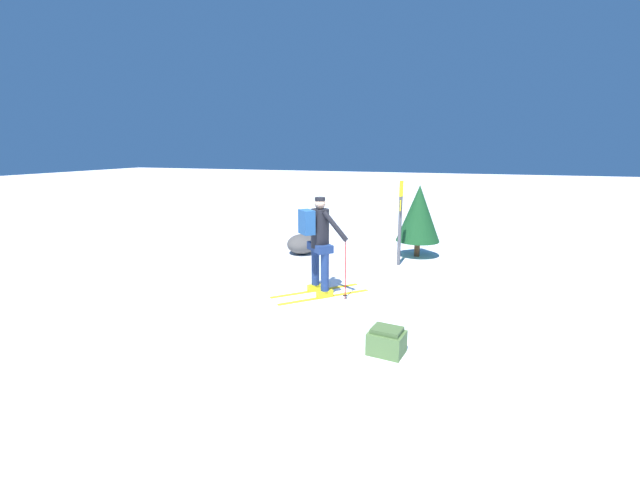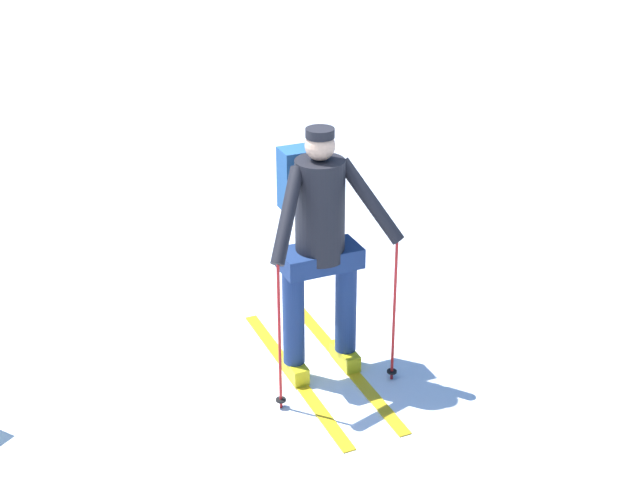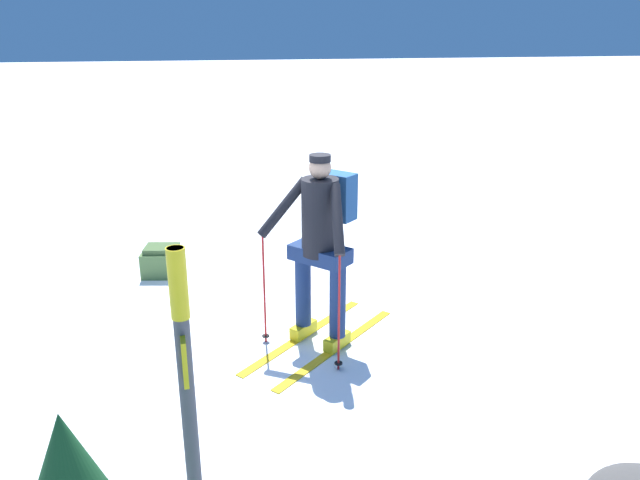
{
  "view_description": "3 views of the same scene",
  "coord_description": "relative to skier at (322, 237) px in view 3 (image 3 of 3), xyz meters",
  "views": [
    {
      "loc": [
        -6.64,
        -1.93,
        2.67
      ],
      "look_at": [
        0.48,
        0.55,
        1.03
      ],
      "focal_mm": 24.0,
      "sensor_mm": 36.0,
      "label": 1
    },
    {
      "loc": [
        2.41,
        -4.44,
        3.54
      ],
      "look_at": [
        0.48,
        0.55,
        1.03
      ],
      "focal_mm": 50.0,
      "sensor_mm": 36.0,
      "label": 2
    },
    {
      "loc": [
        5.66,
        -0.27,
        2.92
      ],
      "look_at": [
        0.48,
        0.55,
        1.03
      ],
      "focal_mm": 35.0,
      "sensor_mm": 36.0,
      "label": 3
    }
  ],
  "objects": [
    {
      "name": "skier",
      "position": [
        0.0,
        0.0,
        0.0
      ],
      "size": [
        1.63,
        1.63,
        1.8
      ],
      "color": "gold",
      "rests_on": "ground_plane"
    },
    {
      "name": "ground_plane",
      "position": [
        -0.46,
        -0.57,
        -1.05
      ],
      "size": [
        80.0,
        80.0,
        0.0
      ],
      "primitive_type": "plane",
      "color": "white"
    },
    {
      "name": "trail_marker",
      "position": [
        2.51,
        -1.07,
        0.1
      ],
      "size": [
        0.24,
        0.09,
        1.94
      ],
      "color": "#4C4C51",
      "rests_on": "ground_plane"
    },
    {
      "name": "dropped_backpack",
      "position": [
        -1.89,
        -1.61,
        -0.87
      ],
      "size": [
        0.44,
        0.5,
        0.36
      ],
      "color": "#4C6B38",
      "rests_on": "ground_plane"
    }
  ]
}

